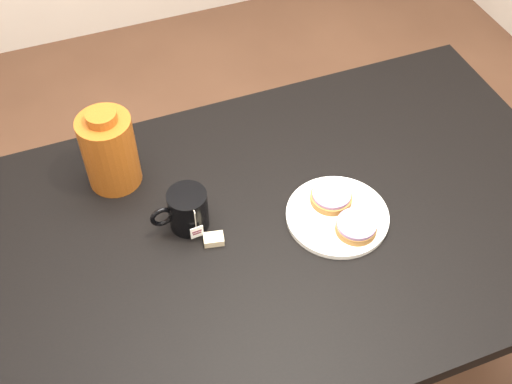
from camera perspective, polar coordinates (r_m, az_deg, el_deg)
ground_plane at (r=2.12m, az=2.49°, el=-15.15°), size 4.00×4.00×0.00m
table at (r=1.55m, az=3.30°, el=-4.34°), size 1.40×0.90×0.75m
plate at (r=1.49m, az=7.25°, el=-2.07°), size 0.24×0.24×0.02m
bagel_back at (r=1.50m, az=6.71°, el=-0.42°), size 0.12×0.12×0.03m
bagel_front at (r=1.45m, az=8.90°, el=-3.05°), size 0.11×0.11×0.03m
mug at (r=1.44m, az=-6.14°, el=-1.58°), size 0.14×0.10×0.10m
teabag_pouch at (r=1.44m, az=-3.78°, el=-4.21°), size 0.05×0.04×0.02m
bagel_package at (r=1.53m, az=-12.90°, el=3.65°), size 0.15×0.15×0.21m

